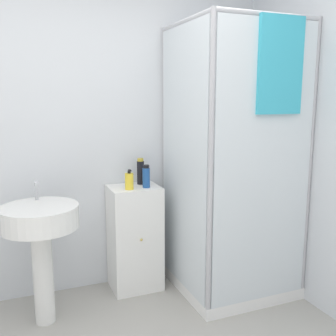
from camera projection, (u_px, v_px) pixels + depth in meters
The scene contains 7 objects.
wall_back at pixel (62, 137), 3.03m from camera, with size 6.40×0.06×2.50m, color silver.
shower_enclosure at pixel (229, 219), 3.09m from camera, with size 0.86×0.89×2.10m.
vanity_cabinet at pixel (135, 238), 3.19m from camera, with size 0.40×0.34×0.85m.
sink at pixel (41, 232), 2.64m from camera, with size 0.52×0.52×0.97m.
soap_dispenser at pixel (129, 181), 3.01m from camera, with size 0.07×0.07×0.16m.
shampoo_bottle_tall_black at pixel (141, 172), 3.18m from camera, with size 0.06×0.06×0.21m.
shampoo_bottle_blue at pixel (146, 177), 3.07m from camera, with size 0.06×0.06×0.18m.
Camera 1 is at (-0.38, -1.41, 1.56)m, focal length 42.00 mm.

